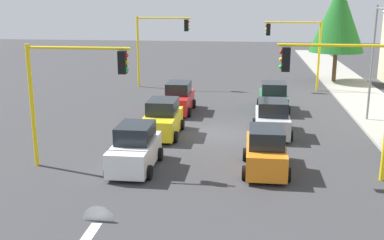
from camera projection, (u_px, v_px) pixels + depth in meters
The scene contains 15 objects.
ground_plane at pixel (213, 134), 26.12m from camera, with size 120.00×120.00×0.00m, color #353538.
sidewalk_kerb at pixel (384, 117), 29.66m from camera, with size 80.00×4.00×0.15m, color gray.
lane_arrow_near at pixel (94, 228), 15.40m from camera, with size 2.40×1.10×1.10m.
traffic_signal_near_left at pixel (344, 84), 18.67m from camera, with size 0.36×4.59×5.69m.
traffic_signal_far_right at pixel (158, 38), 39.21m from camera, with size 0.36×4.59×5.95m.
traffic_signal_near_right at pixel (71, 82), 20.05m from camera, with size 0.36×4.59×5.47m.
traffic_signal_far_left at pixel (297, 41), 37.90m from camera, with size 0.36×4.59×5.66m.
street_lamp_curbside at pixel (375, 51), 27.42m from camera, with size 2.15×0.28×7.00m.
tree_roadside_far at pixel (338, 18), 40.86m from camera, with size 4.77×4.77×8.74m.
car_green at pixel (273, 98), 31.33m from camera, with size 3.79×2.09×1.98m.
car_white at pixel (135, 149), 20.68m from camera, with size 3.87×1.99×1.98m.
car_red at pixel (178, 99), 31.15m from camera, with size 4.13×2.01×1.98m.
car_orange at pixel (266, 151), 20.34m from camera, with size 3.91×1.99×1.98m.
car_silver at pixel (272, 119), 25.83m from camera, with size 3.92×2.11×1.98m.
car_yellow at pixel (162, 119), 25.76m from camera, with size 4.00×2.06×1.98m.
Camera 1 is at (25.05, 1.92, 7.28)m, focal length 43.84 mm.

